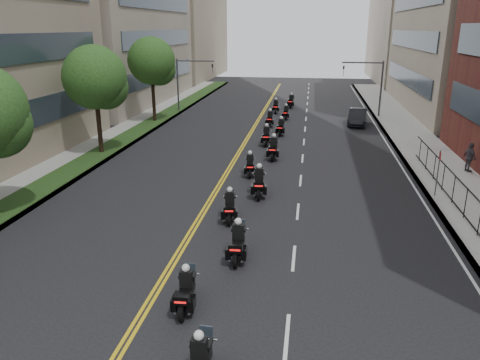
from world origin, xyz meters
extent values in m
cube|color=gray|center=(12.00, 25.00, 0.07)|extent=(4.00, 90.00, 0.15)
cube|color=gray|center=(-12.00, 25.00, 0.07)|extent=(4.00, 90.00, 0.15)
cube|color=#1F3B15|center=(-11.20, 25.00, 0.17)|extent=(2.00, 90.00, 0.04)
cube|color=#333F4C|center=(13.95, 48.00, 3.50)|extent=(0.12, 24.08, 1.80)
cube|color=#333F4C|center=(13.95, 48.00, 7.50)|extent=(0.12, 24.08, 1.80)
cube|color=#333F4C|center=(13.95, 48.00, 11.50)|extent=(0.12, 24.08, 1.80)
cube|color=#333F4C|center=(-13.95, 48.00, 3.50)|extent=(0.12, 24.08, 1.80)
cube|color=#333F4C|center=(-13.95, 48.00, 7.50)|extent=(0.12, 24.08, 1.80)
cube|color=#333F4C|center=(-13.95, 48.00, 11.50)|extent=(0.12, 24.08, 1.80)
cube|color=gray|center=(-22.00, 78.00, 13.00)|extent=(16.00, 28.00, 26.00)
cylinder|color=black|center=(-11.20, 24.00, 2.55)|extent=(0.32, 0.32, 5.11)
sphere|color=#1A4717|center=(-11.20, 24.00, 5.47)|extent=(4.40, 4.40, 4.40)
sphere|color=#1A4717|center=(-10.60, 24.40, 4.75)|extent=(3.08, 3.08, 3.08)
cylinder|color=black|center=(-11.20, 36.00, 2.69)|extent=(0.32, 0.32, 5.39)
sphere|color=#1A4717|center=(-11.20, 36.00, 5.78)|extent=(4.40, 4.40, 4.40)
sphere|color=#1A4717|center=(-10.60, 36.40, 5.00)|extent=(3.08, 3.08, 3.08)
cylinder|color=#3F3F44|center=(10.50, 42.00, 2.80)|extent=(0.18, 0.18, 5.60)
cylinder|color=#3F3F44|center=(8.50, 42.00, 5.40)|extent=(4.00, 0.14, 0.14)
imported|color=black|center=(6.70, 42.00, 4.60)|extent=(0.16, 0.20, 1.00)
cylinder|color=#3F3F44|center=(-10.50, 42.00, 2.80)|extent=(0.18, 0.18, 5.60)
cylinder|color=#3F3F44|center=(-8.50, 42.00, 5.40)|extent=(4.00, 0.14, 0.14)
imported|color=black|center=(-6.70, 42.00, 4.60)|extent=(0.16, 0.20, 1.00)
cylinder|color=black|center=(1.11, 3.45, 0.31)|extent=(0.16, 0.63, 0.63)
cube|color=black|center=(1.08, 2.76, 1.04)|extent=(0.42, 0.28, 0.57)
sphere|color=silver|center=(1.08, 2.77, 1.43)|extent=(0.27, 0.27, 0.27)
cylinder|color=black|center=(-0.09, 5.29, 0.31)|extent=(0.17, 0.63, 0.63)
cylinder|color=black|center=(-0.19, 6.76, 0.31)|extent=(0.17, 0.63, 0.63)
cube|color=black|center=(-0.14, 6.02, 0.57)|extent=(0.47, 1.26, 0.37)
cube|color=silver|center=(-0.14, 6.07, 0.36)|extent=(0.38, 0.53, 0.28)
cube|color=black|center=(-0.09, 5.29, 0.79)|extent=(0.50, 0.42, 0.29)
cube|color=red|center=(-0.08, 5.10, 0.77)|extent=(0.37, 0.05, 0.06)
cube|color=black|center=(-0.14, 6.07, 1.03)|extent=(0.42, 0.28, 0.57)
sphere|color=silver|center=(-0.14, 6.08, 1.42)|extent=(0.27, 0.27, 0.27)
cylinder|color=black|center=(1.03, 8.88, 0.34)|extent=(0.17, 0.69, 0.68)
cylinder|color=black|center=(0.96, 10.49, 0.34)|extent=(0.17, 0.69, 0.68)
cube|color=black|center=(1.00, 9.68, 0.62)|extent=(0.48, 1.37, 0.40)
cube|color=silver|center=(1.00, 9.73, 0.39)|extent=(0.40, 0.57, 0.30)
cube|color=black|center=(1.03, 8.88, 0.86)|extent=(0.54, 0.44, 0.32)
cube|color=red|center=(1.04, 8.67, 0.84)|extent=(0.40, 0.05, 0.07)
cube|color=black|center=(1.00, 9.73, 1.13)|extent=(0.45, 0.30, 0.62)
sphere|color=silver|center=(1.00, 9.74, 1.55)|extent=(0.29, 0.29, 0.29)
cylinder|color=black|center=(0.11, 12.75, 0.33)|extent=(0.22, 0.67, 0.65)
cylinder|color=black|center=(-0.09, 14.28, 0.33)|extent=(0.22, 0.67, 0.65)
cube|color=black|center=(0.01, 13.52, 0.60)|extent=(0.58, 1.34, 0.39)
cube|color=silver|center=(0.00, 13.56, 0.38)|extent=(0.43, 0.57, 0.29)
cube|color=black|center=(0.11, 12.75, 0.83)|extent=(0.55, 0.47, 0.31)
cube|color=red|center=(0.14, 12.55, 0.81)|extent=(0.39, 0.08, 0.07)
cube|color=black|center=(0.00, 13.56, 1.08)|extent=(0.46, 0.32, 0.60)
sphere|color=silver|center=(0.00, 13.57, 1.48)|extent=(0.28, 0.28, 0.28)
cylinder|color=black|center=(1.09, 16.23, 0.36)|extent=(0.22, 0.73, 0.72)
cylinder|color=black|center=(0.93, 17.93, 0.36)|extent=(0.22, 0.73, 0.72)
cube|color=black|center=(1.01, 17.08, 0.66)|extent=(0.58, 1.47, 0.43)
cube|color=silver|center=(1.00, 17.14, 0.41)|extent=(0.46, 0.62, 0.32)
cube|color=black|center=(1.09, 16.23, 0.92)|extent=(0.59, 0.50, 0.34)
cube|color=red|center=(1.11, 16.01, 0.89)|extent=(0.43, 0.07, 0.07)
cube|color=black|center=(1.00, 17.14, 1.19)|extent=(0.49, 0.34, 0.66)
sphere|color=silver|center=(1.00, 17.15, 1.64)|extent=(0.31, 0.31, 0.31)
cylinder|color=black|center=(0.15, 19.90, 0.31)|extent=(0.21, 0.64, 0.63)
cylinder|color=black|center=(-0.05, 21.36, 0.31)|extent=(0.21, 0.64, 0.63)
cube|color=black|center=(0.05, 20.63, 0.57)|extent=(0.56, 1.29, 0.37)
cube|color=silver|center=(0.04, 20.68, 0.36)|extent=(0.42, 0.55, 0.28)
cube|color=black|center=(0.15, 19.90, 0.80)|extent=(0.53, 0.45, 0.30)
cube|color=red|center=(0.18, 19.70, 0.78)|extent=(0.37, 0.08, 0.06)
cube|color=black|center=(0.04, 20.68, 1.04)|extent=(0.44, 0.31, 0.57)
sphere|color=silver|center=(0.04, 20.68, 1.42)|extent=(0.27, 0.27, 0.27)
cylinder|color=black|center=(1.18, 23.81, 0.36)|extent=(0.15, 0.72, 0.72)
cylinder|color=black|center=(1.18, 25.51, 0.36)|extent=(0.15, 0.72, 0.72)
cube|color=black|center=(1.18, 24.66, 0.66)|extent=(0.45, 1.43, 0.42)
cube|color=silver|center=(1.18, 24.71, 0.41)|extent=(0.40, 0.58, 0.32)
cube|color=black|center=(1.18, 23.81, 0.91)|extent=(0.55, 0.45, 0.34)
cube|color=red|center=(1.18, 23.59, 0.89)|extent=(0.42, 0.03, 0.07)
cube|color=black|center=(1.18, 24.71, 1.19)|extent=(0.47, 0.30, 0.66)
sphere|color=silver|center=(1.18, 24.72, 1.63)|extent=(0.31, 0.31, 0.31)
cylinder|color=black|center=(0.34, 27.82, 0.34)|extent=(0.17, 0.68, 0.68)
cylinder|color=black|center=(0.27, 29.41, 0.34)|extent=(0.17, 0.68, 0.68)
cube|color=black|center=(0.31, 28.62, 0.62)|extent=(0.48, 1.36, 0.40)
cube|color=silver|center=(0.30, 28.67, 0.39)|extent=(0.40, 0.56, 0.30)
cube|color=black|center=(0.34, 27.82, 0.86)|extent=(0.54, 0.44, 0.32)
cube|color=red|center=(0.35, 27.61, 0.84)|extent=(0.40, 0.05, 0.07)
cube|color=black|center=(0.30, 28.67, 1.12)|extent=(0.45, 0.30, 0.62)
sphere|color=silver|center=(0.30, 28.68, 1.54)|extent=(0.29, 0.29, 0.29)
cylinder|color=black|center=(1.16, 31.49, 0.33)|extent=(0.17, 0.66, 0.65)
cylinder|color=black|center=(1.25, 33.02, 0.33)|extent=(0.17, 0.66, 0.65)
cube|color=black|center=(1.20, 32.26, 0.59)|extent=(0.48, 1.31, 0.38)
cube|color=silver|center=(1.21, 32.31, 0.37)|extent=(0.39, 0.55, 0.29)
cube|color=black|center=(1.16, 31.49, 0.82)|extent=(0.52, 0.43, 0.31)
cube|color=red|center=(1.15, 31.29, 0.80)|extent=(0.38, 0.05, 0.07)
cube|color=black|center=(1.21, 32.31, 1.07)|extent=(0.44, 0.29, 0.59)
sphere|color=silver|center=(1.21, 32.31, 1.47)|extent=(0.28, 0.28, 0.28)
cylinder|color=black|center=(-0.04, 35.10, 0.33)|extent=(0.15, 0.66, 0.66)
cylinder|color=black|center=(-0.09, 36.65, 0.33)|extent=(0.15, 0.66, 0.66)
cube|color=black|center=(-0.06, 35.87, 0.60)|extent=(0.44, 1.32, 0.39)
cube|color=silver|center=(-0.07, 35.92, 0.38)|extent=(0.38, 0.54, 0.29)
cube|color=black|center=(-0.04, 35.10, 0.83)|extent=(0.51, 0.42, 0.31)
cube|color=red|center=(-0.04, 34.89, 0.81)|extent=(0.39, 0.04, 0.07)
cube|color=black|center=(-0.07, 35.92, 1.09)|extent=(0.43, 0.28, 0.60)
sphere|color=silver|center=(-0.07, 35.93, 1.49)|extent=(0.28, 0.28, 0.28)
cylinder|color=black|center=(1.19, 38.83, 0.31)|extent=(0.14, 0.63, 0.63)
cylinder|color=black|center=(1.22, 40.30, 0.31)|extent=(0.14, 0.63, 0.63)
cube|color=black|center=(1.21, 39.57, 0.57)|extent=(0.41, 1.25, 0.37)
cube|color=silver|center=(1.21, 39.61, 0.36)|extent=(0.36, 0.51, 0.28)
cube|color=black|center=(1.19, 38.83, 0.79)|extent=(0.49, 0.39, 0.29)
cube|color=red|center=(1.19, 38.64, 0.77)|extent=(0.37, 0.03, 0.06)
cube|color=black|center=(1.21, 39.61, 1.03)|extent=(0.41, 0.26, 0.57)
sphere|color=silver|center=(1.21, 39.62, 1.42)|extent=(0.27, 0.27, 0.27)
cylinder|color=black|center=(-0.04, 42.09, 0.33)|extent=(0.17, 0.67, 0.66)
cylinder|color=black|center=(-0.11, 43.64, 0.33)|extent=(0.17, 0.67, 0.66)
cube|color=black|center=(-0.07, 42.86, 0.60)|extent=(0.47, 1.33, 0.39)
cube|color=silver|center=(-0.08, 42.91, 0.38)|extent=(0.40, 0.55, 0.29)
cube|color=black|center=(-0.04, 42.09, 0.84)|extent=(0.53, 0.43, 0.31)
cube|color=red|center=(-0.03, 41.88, 0.82)|extent=(0.39, 0.05, 0.07)
cube|color=black|center=(-0.08, 42.91, 1.09)|extent=(0.44, 0.29, 0.60)
sphere|color=silver|center=(-0.08, 42.92, 1.50)|extent=(0.28, 0.28, 0.28)
cylinder|color=black|center=(1.33, 45.69, 0.35)|extent=(0.21, 0.70, 0.69)
cylinder|color=black|center=(1.48, 47.32, 0.35)|extent=(0.21, 0.70, 0.69)
cube|color=black|center=(1.41, 46.51, 0.63)|extent=(0.55, 1.41, 0.41)
cube|color=silver|center=(1.41, 46.56, 0.40)|extent=(0.44, 0.59, 0.31)
cube|color=black|center=(1.33, 45.69, 0.88)|extent=(0.57, 0.48, 0.33)
cube|color=red|center=(1.31, 45.48, 0.86)|extent=(0.41, 0.07, 0.07)
cube|color=black|center=(1.41, 46.56, 1.14)|extent=(0.47, 0.33, 0.63)
sphere|color=silver|center=(1.41, 46.57, 1.57)|extent=(0.30, 0.30, 0.30)
imported|color=black|center=(8.00, 37.72, 0.75)|extent=(2.17, 4.70, 1.49)
imported|color=#414047|center=(13.50, 22.91, 1.06)|extent=(0.77, 1.16, 1.83)
camera|label=1|loc=(3.57, -6.86, 8.76)|focal=35.00mm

